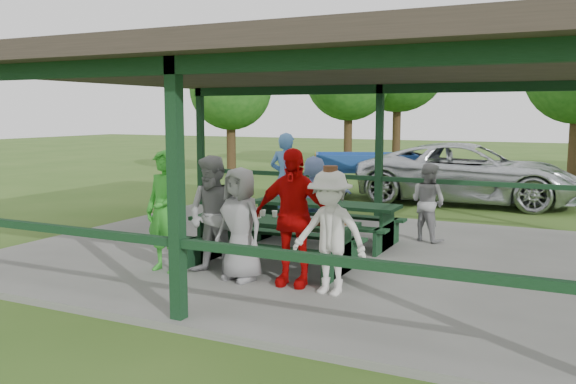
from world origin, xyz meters
The scene contains 19 objects.
ground centered at (0.00, 0.00, 0.00)m, with size 90.00×90.00×0.00m, color #32551A.
concrete_slab centered at (0.00, 0.00, 0.05)m, with size 10.00×8.00×0.10m, color slate.
pavilion_structure centered at (0.00, 0.00, 3.17)m, with size 10.60×8.60×3.24m.
picnic_table_near centered at (-0.11, -1.20, 0.58)m, with size 2.62×1.39×0.75m.
picnic_table_far centered at (-0.07, 0.80, 0.58)m, with size 2.71×1.39×0.75m.
table_setting centered at (-0.19, -1.16, 0.88)m, with size 2.41×0.45×0.10m.
contestant_green centered at (-1.46, -2.12, 1.02)m, with size 0.67×0.44×1.83m, color green.
contestant_grey_left centered at (-0.66, -2.00, 0.98)m, with size 0.86×0.67×1.77m, color gray.
contestant_grey_mid centered at (-0.19, -2.06, 0.91)m, with size 0.79×0.52×1.62m, color gray.
contestant_red centered at (0.58, -1.95, 1.05)m, with size 1.12×0.47×1.91m, color #BA0607.
contestant_white_fedora centered at (1.21, -2.12, 0.93)m, with size 1.12×0.71×1.70m.
spectator_lblue centered at (-0.60, 1.53, 0.87)m, with size 1.43×0.46×1.55m, color #8DA3D9.
spectator_blue centered at (-1.52, 2.13, 1.08)m, with size 0.72×0.47×1.97m, color #4776B8.
spectator_grey centered at (1.59, 1.79, 0.83)m, with size 0.71×0.55×1.46m, color gray.
pickup_truck centered at (1.35, 7.68, 0.83)m, with size 2.75×5.96×1.66m, color silver.
farm_trailer centered at (-1.66, 7.78, 0.68)m, with size 3.89×2.60×1.38m.
tree_far_left centered at (-5.15, 15.67, 3.98)m, with size 3.77×3.77×5.88m.
tree_left centered at (-3.46, 17.32, 4.67)m, with size 4.41×4.41×6.89m.
tree_edge_left centered at (-8.38, 11.21, 3.37)m, with size 3.19×3.19×4.98m.
Camera 1 is at (4.14, -9.41, 2.49)m, focal length 38.00 mm.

